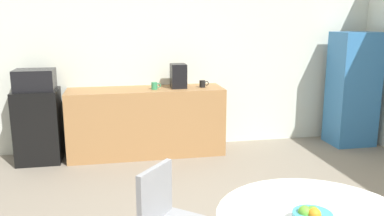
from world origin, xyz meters
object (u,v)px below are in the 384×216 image
(mini_fridge, at_px, (39,126))
(mug_green, at_px, (203,84))
(microwave, at_px, (35,80))
(chair_gray, at_px, (167,212))
(coffee_maker, at_px, (178,76))
(locker_cabinet, at_px, (353,89))
(mug_white, at_px, (155,86))

(mini_fridge, xyz_separation_m, mug_green, (2.15, -0.03, 0.48))
(microwave, bearing_deg, mini_fridge, 0.00)
(chair_gray, xyz_separation_m, mug_green, (0.86, 2.75, 0.43))
(chair_gray, relative_size, coffee_maker, 2.59)
(locker_cabinet, height_order, coffee_maker, locker_cabinet)
(locker_cabinet, height_order, mug_white, locker_cabinet)
(microwave, relative_size, mug_white, 3.72)
(locker_cabinet, relative_size, mug_green, 12.62)
(mini_fridge, xyz_separation_m, chair_gray, (1.29, -2.78, 0.06))
(mini_fridge, xyz_separation_m, microwave, (-0.00, 0.00, 0.59))
(chair_gray, bearing_deg, locker_cabinet, 41.16)
(locker_cabinet, relative_size, mug_white, 12.62)
(mini_fridge, height_order, mug_green, mug_green)
(mug_green, bearing_deg, microwave, 179.26)
(mini_fridge, relative_size, microwave, 1.94)
(mug_green, bearing_deg, chair_gray, -107.33)
(chair_gray, bearing_deg, microwave, 114.91)
(microwave, relative_size, chair_gray, 0.58)
(locker_cabinet, xyz_separation_m, coffee_maker, (-2.53, 0.10, 0.25))
(mini_fridge, bearing_deg, mug_green, -0.74)
(mini_fridge, height_order, locker_cabinet, locker_cabinet)
(mini_fridge, distance_m, mug_green, 2.20)
(mini_fridge, xyz_separation_m, mug_white, (1.49, -0.07, 0.48))
(locker_cabinet, distance_m, coffee_maker, 2.55)
(coffee_maker, bearing_deg, mug_white, -167.93)
(mini_fridge, distance_m, chair_gray, 3.06)
(mug_green, bearing_deg, mini_fridge, 179.26)
(chair_gray, xyz_separation_m, mug_white, (0.20, 2.71, 0.43))
(mug_green, bearing_deg, locker_cabinet, -1.88)
(mug_white, bearing_deg, coffee_maker, 12.07)
(microwave, height_order, mug_green, microwave)
(locker_cabinet, distance_m, mug_green, 2.21)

